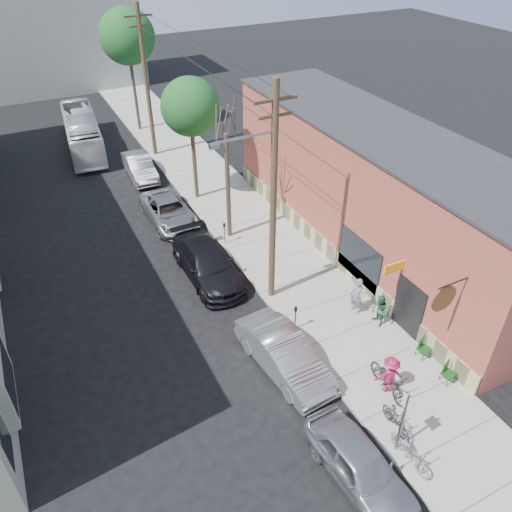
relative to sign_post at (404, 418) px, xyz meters
name	(u,v)px	position (x,y,z in m)	size (l,w,h in m)	color
ground	(260,367)	(-2.35, 5.39, -1.83)	(120.00, 120.00, 0.00)	black
sidewalk	(239,215)	(1.90, 16.39, -1.76)	(4.50, 58.00, 0.15)	#A9A99D
cafe_building	(374,193)	(6.64, 10.38, 1.47)	(6.60, 20.20, 6.61)	#A44B3D
end_cap_building	(34,22)	(-4.35, 47.39, 4.17)	(18.00, 8.00, 12.00)	#A2A19D
sign_post	(404,418)	(0.00, 0.00, 0.00)	(0.07, 0.45, 2.80)	slate
parking_meter_near	(296,315)	(-0.10, 6.52, -0.85)	(0.14, 0.14, 1.24)	slate
parking_meter_far	(224,230)	(-0.10, 13.94, -0.85)	(0.14, 0.14, 1.24)	slate
utility_pole_near	(272,196)	(0.04, 9.04, 3.58)	(3.57, 0.28, 10.00)	#503A28
utility_pole_far	(146,81)	(0.10, 26.90, 3.51)	(1.80, 0.28, 10.00)	#503A28
tree_bare	(228,188)	(0.45, 14.54, 1.25)	(0.24, 0.24, 5.87)	#44392C
tree_leafy_mid	(190,107)	(0.45, 19.47, 3.97)	(3.31, 3.31, 7.34)	#44392C
tree_leafy_far	(127,36)	(0.45, 32.13, 5.29)	(4.05, 4.05, 9.02)	#44392C
patio_chair_a	(424,349)	(3.72, 2.83, -1.24)	(0.50, 0.50, 0.88)	#134615
patio_chair_b	(449,373)	(3.66, 1.41, -1.24)	(0.50, 0.50, 0.88)	#134615
patron_grey	(357,296)	(2.90, 6.28, -0.79)	(0.65, 0.43, 1.78)	gray
patron_green	(380,311)	(3.28, 5.16, -0.91)	(0.75, 0.59, 1.55)	#286441
cyclist	(390,375)	(1.34, 2.12, -0.86)	(1.07, 0.61, 1.65)	maroon
cyclist_bike	(388,380)	(1.34, 2.12, -1.12)	(0.74, 2.13, 1.12)	black
parked_bike_a	(396,420)	(0.49, 0.64, -1.21)	(0.44, 1.56, 0.94)	black
parked_bike_b	(410,452)	(0.10, -0.53, -1.21)	(0.63, 1.80, 0.94)	slate
car_0	(360,465)	(-1.71, -0.21, -1.09)	(1.76, 4.38, 1.49)	#94949B
car_1	(284,354)	(-1.55, 4.92, -1.03)	(1.70, 4.87, 1.60)	#A5AAAC
car_2	(208,263)	(-1.94, 11.82, -1.03)	(2.24, 5.52, 1.60)	black
car_3	(169,211)	(-1.97, 17.59, -1.14)	(2.31, 5.01, 1.39)	gray
car_4	(140,167)	(-1.84, 23.99, -1.10)	(1.54, 4.42, 1.46)	#929499
bus	(82,132)	(-4.24, 30.36, -0.52)	(2.21, 9.43, 2.63)	white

